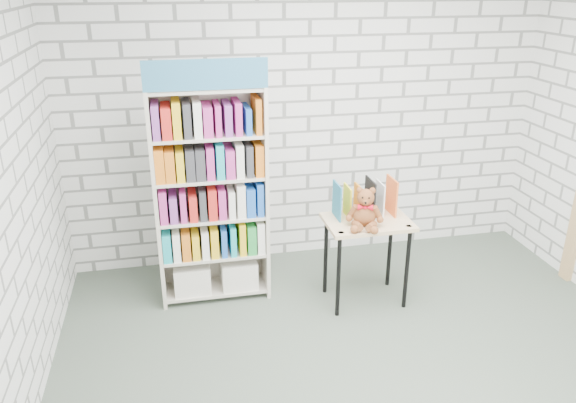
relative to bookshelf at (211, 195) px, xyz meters
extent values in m
plane|color=#485447|center=(0.98, -1.36, -0.94)|extent=(4.50, 4.50, 0.00)
cube|color=silver|center=(0.98, 0.64, 0.46)|extent=(4.50, 0.02, 2.80)
cube|color=beige|center=(-0.44, -0.01, -0.02)|extent=(0.03, 0.36, 1.84)
cube|color=beige|center=(0.44, -0.01, -0.02)|extent=(0.03, 0.36, 1.84)
cube|color=beige|center=(0.00, 0.16, -0.02)|extent=(0.92, 0.02, 1.84)
cube|color=teal|center=(0.00, -0.17, 1.01)|extent=(0.92, 0.02, 0.22)
cube|color=beige|center=(0.00, -0.01, -0.88)|extent=(0.86, 0.34, 0.03)
cube|color=beige|center=(0.00, -0.01, -0.53)|extent=(0.86, 0.34, 0.03)
cube|color=beige|center=(0.00, -0.01, -0.19)|extent=(0.86, 0.34, 0.03)
cube|color=beige|center=(0.00, -0.01, 0.16)|extent=(0.86, 0.34, 0.03)
cube|color=beige|center=(0.00, -0.01, 0.51)|extent=(0.86, 0.34, 0.03)
cube|color=beige|center=(0.00, -0.01, 0.88)|extent=(0.86, 0.34, 0.03)
cube|color=silver|center=(-0.20, -0.01, -0.74)|extent=(0.31, 0.30, 0.25)
cube|color=silver|center=(0.20, -0.01, -0.74)|extent=(0.31, 0.30, 0.25)
cube|color=#19A5B2|center=(0.00, -0.02, -0.40)|extent=(0.86, 0.30, 0.25)
cube|color=white|center=(0.00, -0.02, -0.05)|extent=(0.86, 0.30, 0.25)
cube|color=purple|center=(0.00, -0.02, 0.30)|extent=(0.86, 0.30, 0.25)
cube|color=#333338|center=(0.00, -0.02, 0.65)|extent=(0.86, 0.30, 0.25)
cube|color=tan|center=(1.25, -0.36, -0.20)|extent=(0.70, 0.49, 0.03)
cylinder|color=black|center=(0.95, -0.55, -0.58)|extent=(0.03, 0.03, 0.72)
cylinder|color=black|center=(0.95, -0.18, -0.58)|extent=(0.03, 0.03, 0.72)
cylinder|color=black|center=(1.54, -0.55, -0.58)|extent=(0.03, 0.03, 0.72)
cylinder|color=black|center=(1.54, -0.17, -0.58)|extent=(0.03, 0.03, 0.72)
cylinder|color=black|center=(0.96, -0.54, -0.19)|extent=(0.05, 0.05, 0.01)
cylinder|color=black|center=(1.53, -0.54, -0.19)|extent=(0.05, 0.05, 0.01)
cube|color=#206D8E|center=(1.01, -0.25, -0.04)|extent=(0.02, 0.22, 0.29)
cube|color=yellow|center=(1.10, -0.25, -0.04)|extent=(0.02, 0.22, 0.29)
cube|color=orange|center=(1.20, -0.25, -0.04)|extent=(0.02, 0.22, 0.29)
cube|color=black|center=(1.29, -0.25, -0.04)|extent=(0.02, 0.22, 0.29)
cube|color=white|center=(1.39, -0.25, -0.04)|extent=(0.02, 0.22, 0.29)
cube|color=orange|center=(1.48, -0.25, -0.04)|extent=(0.02, 0.22, 0.29)
ellipsoid|color=brown|center=(1.18, -0.45, -0.09)|extent=(0.19, 0.16, 0.19)
sphere|color=brown|center=(1.18, -0.46, 0.05)|extent=(0.14, 0.14, 0.14)
sphere|color=brown|center=(1.14, -0.43, 0.11)|extent=(0.05, 0.05, 0.05)
sphere|color=brown|center=(1.24, -0.46, 0.11)|extent=(0.05, 0.05, 0.05)
sphere|color=brown|center=(1.17, -0.51, 0.04)|extent=(0.05, 0.05, 0.05)
sphere|color=black|center=(1.14, -0.50, 0.07)|extent=(0.02, 0.02, 0.02)
sphere|color=black|center=(1.19, -0.52, 0.07)|extent=(0.02, 0.02, 0.02)
sphere|color=black|center=(1.16, -0.53, 0.04)|extent=(0.02, 0.02, 0.02)
cylinder|color=brown|center=(1.09, -0.44, -0.06)|extent=(0.10, 0.10, 0.14)
cylinder|color=brown|center=(1.27, -0.50, -0.06)|extent=(0.11, 0.07, 0.14)
sphere|color=brown|center=(1.06, -0.44, -0.12)|extent=(0.05, 0.05, 0.05)
sphere|color=brown|center=(1.29, -0.52, -0.12)|extent=(0.05, 0.05, 0.05)
cylinder|color=brown|center=(1.10, -0.52, -0.15)|extent=(0.06, 0.15, 0.08)
cylinder|color=brown|center=(1.21, -0.56, -0.15)|extent=(0.13, 0.15, 0.08)
sphere|color=brown|center=(1.06, -0.58, -0.16)|extent=(0.07, 0.07, 0.07)
sphere|color=brown|center=(1.21, -0.63, -0.16)|extent=(0.07, 0.07, 0.07)
cone|color=red|center=(1.14, -0.49, -0.01)|extent=(0.07, 0.07, 0.05)
cone|color=red|center=(1.20, -0.51, -0.01)|extent=(0.07, 0.07, 0.05)
sphere|color=red|center=(1.17, -0.51, -0.01)|extent=(0.03, 0.03, 0.03)
camera|label=1|loc=(-0.27, -4.36, 1.70)|focal=35.00mm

